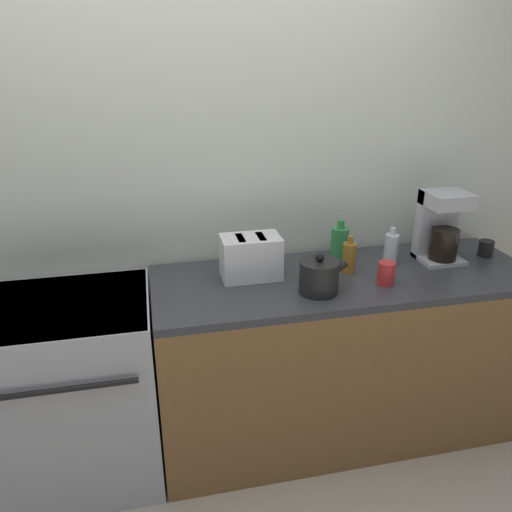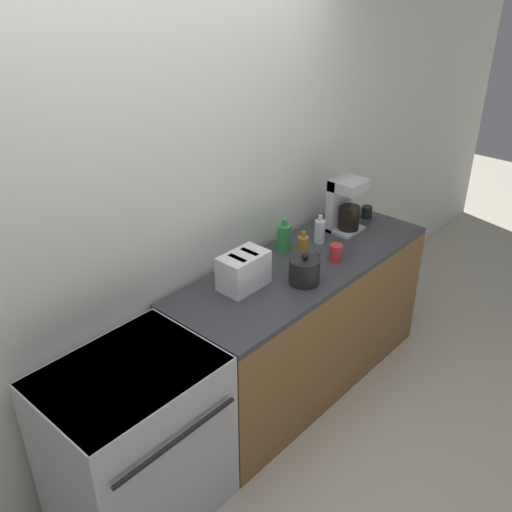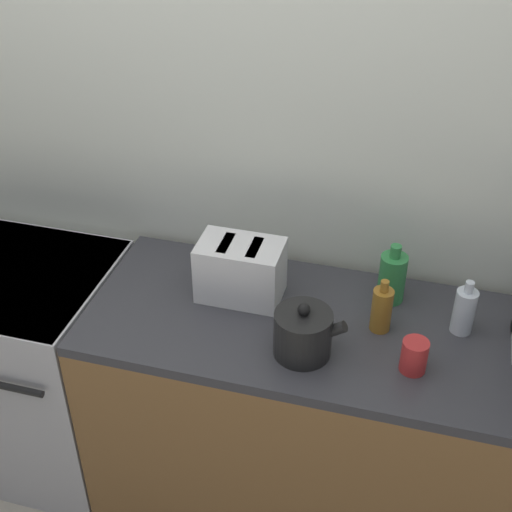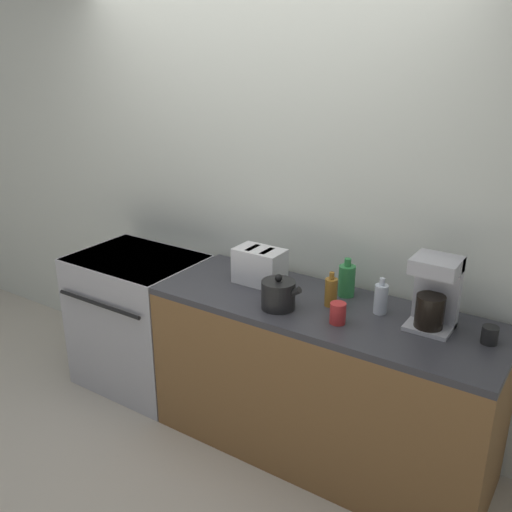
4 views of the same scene
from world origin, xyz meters
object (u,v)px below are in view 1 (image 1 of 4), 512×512
Objects in this scene: bottle_green at (339,243)px; cup_black at (486,248)px; toaster at (251,257)px; coffee_maker at (441,225)px; cup_red at (386,273)px; bottle_clear at (391,248)px; kettle at (319,276)px; stove at (67,390)px; bottle_amber at (349,257)px.

bottle_green is 0.77m from cup_black.
toaster is 0.77× the size of coffee_maker.
cup_red is at bearing -163.25° from cup_black.
coffee_maker is at bearing -0.76° from bottle_clear.
kettle is at bearing -162.31° from coffee_maker.
coffee_maker reaches higher than kettle.
cup_black is (2.11, 0.09, 0.48)m from stove.
coffee_maker reaches higher than bottle_clear.
cup_black is at bearing -8.96° from bottle_green.
kettle is 1.00m from cup_black.
cup_red is (-0.13, -0.22, -0.03)m from bottle_clear.
kettle is at bearing -153.07° from bottle_clear.
stove is 1.67m from bottle_clear.
kettle and bottle_amber have the same top height.
bottle_clear is 2.28× the size of cup_black.
bottle_amber is at bearing -166.59° from bottle_clear.
kettle is 1.16× the size of bottle_clear.
coffee_maker is (0.97, 0.01, 0.08)m from toaster.
bottle_amber is (0.47, -0.05, -0.02)m from toaster.
kettle is (1.13, -0.12, 0.51)m from stove.
toaster is at bearing 179.56° from cup_black.
stove is 1.54m from cup_red.
toaster is at bearing 174.03° from bottle_amber.
stove is 1.95m from coffee_maker.
bottle_clear is at bearing 26.93° from kettle.
bottle_clear is (0.25, 0.06, 0.00)m from bottle_amber.
stove is 2.17m from cup_black.
toaster is 0.98m from coffee_maker.
bottle_clear is at bearing 59.21° from cup_red.
coffee_maker is 0.28m from bottle_clear.
toaster is at bearing -167.09° from bottle_green.
bottle_amber is at bearing -173.76° from coffee_maker.
bottle_amber is 1.76× the size of cup_red.
toaster is at bearing 160.49° from cup_red.
toaster reaches higher than cup_red.
cup_black is at bearing 16.75° from cup_red.
coffee_maker is at bearing 17.69° from kettle.
bottle_amber is (1.34, 0.05, 0.51)m from stove.
bottle_amber is at bearing -94.57° from bottle_green.
cup_red is at bearing -19.51° from toaster.
kettle is 0.62× the size of coffee_maker.
stove is at bearing -173.54° from toaster.
coffee_maker is 0.46m from cup_red.
cup_black is at bearing -2.08° from bottle_clear.
bottle_amber is at bearing 126.35° from cup_red.
bottle_green is (0.01, 0.16, 0.01)m from bottle_amber.
stove is 2.51× the size of coffee_maker.
toaster is 0.49m from bottle_green.
toaster is at bearing -179.23° from bottle_clear.
cup_black is at bearing -3.36° from coffee_maker.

